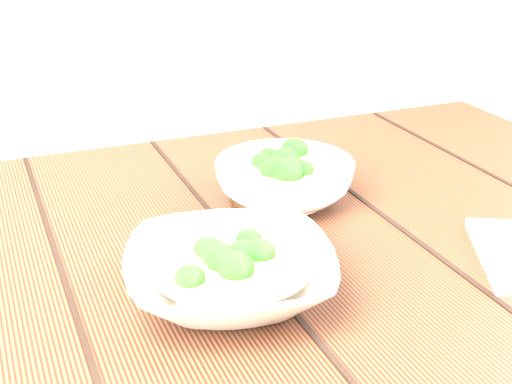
# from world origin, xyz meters

# --- Properties ---
(table) EXTENTS (1.20, 0.80, 0.75)m
(table) POSITION_xyz_m (0.00, 0.00, 0.63)
(table) COLOR black
(table) RESTS_ON ground
(soup_bowl_front) EXTENTS (0.26, 0.26, 0.06)m
(soup_bowl_front) POSITION_xyz_m (-0.07, -0.10, 0.78)
(soup_bowl_front) COLOR silver
(soup_bowl_front) RESTS_ON table
(soup_bowl_back) EXTENTS (0.19, 0.19, 0.07)m
(soup_bowl_back) POSITION_xyz_m (0.08, 0.10, 0.78)
(soup_bowl_back) COLOR silver
(soup_bowl_back) RESTS_ON table
(trivet) EXTENTS (0.13, 0.13, 0.02)m
(trivet) POSITION_xyz_m (0.05, 0.09, 0.76)
(trivet) COLOR black
(trivet) RESTS_ON table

